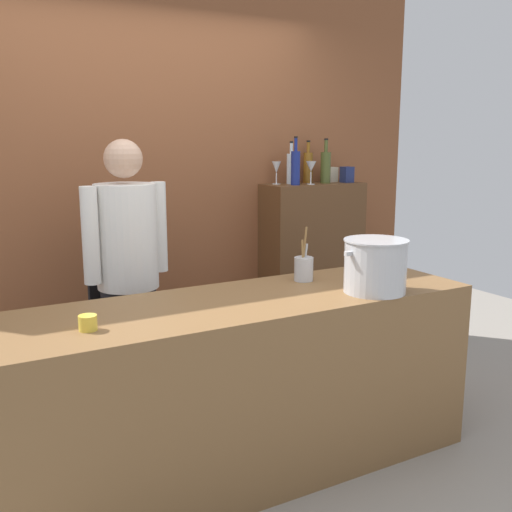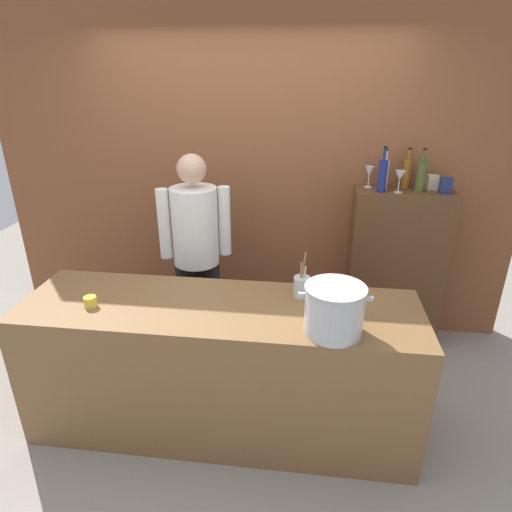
% 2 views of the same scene
% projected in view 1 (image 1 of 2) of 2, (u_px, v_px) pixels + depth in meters
% --- Properties ---
extents(ground_plane, '(8.00, 8.00, 0.00)m').
position_uv_depth(ground_plane, '(241.00, 469.00, 3.03)').
color(ground_plane, gray).
extents(brick_back_panel, '(4.40, 0.10, 3.00)m').
position_uv_depth(brick_back_panel, '(142.00, 163.00, 3.93)').
color(brick_back_panel, brown).
rests_on(brick_back_panel, ground_plane).
extents(prep_counter, '(2.41, 0.70, 0.90)m').
position_uv_depth(prep_counter, '(240.00, 387.00, 2.94)').
color(prep_counter, brown).
rests_on(prep_counter, ground_plane).
extents(bar_cabinet, '(0.76, 0.32, 1.33)m').
position_uv_depth(bar_cabinet, '(311.00, 271.00, 4.51)').
color(bar_cabinet, brown).
rests_on(bar_cabinet, ground_plane).
extents(chef, '(0.51, 0.39, 1.66)m').
position_uv_depth(chef, '(127.00, 265.00, 3.31)').
color(chef, black).
rests_on(chef, ground_plane).
extents(stockpot_large, '(0.38, 0.32, 0.27)m').
position_uv_depth(stockpot_large, '(375.00, 266.00, 2.97)').
color(stockpot_large, '#B7BABF').
rests_on(stockpot_large, prep_counter).
extents(utensil_crock, '(0.10, 0.10, 0.30)m').
position_uv_depth(utensil_crock, '(304.00, 268.00, 3.22)').
color(utensil_crock, '#B7BABF').
rests_on(utensil_crock, prep_counter).
extents(butter_jar, '(0.08, 0.08, 0.06)m').
position_uv_depth(butter_jar, '(88.00, 323.00, 2.40)').
color(butter_jar, yellow).
rests_on(butter_jar, prep_counter).
extents(wine_bottle_amber, '(0.07, 0.07, 0.31)m').
position_uv_depth(wine_bottle_amber, '(308.00, 167.00, 4.43)').
color(wine_bottle_amber, '#8C5919').
rests_on(wine_bottle_amber, bar_cabinet).
extents(wine_bottle_olive, '(0.08, 0.08, 0.33)m').
position_uv_depth(wine_bottle_olive, '(326.00, 166.00, 4.38)').
color(wine_bottle_olive, '#475123').
rests_on(wine_bottle_olive, bar_cabinet).
extents(wine_bottle_cobalt, '(0.07, 0.07, 0.34)m').
position_uv_depth(wine_bottle_cobalt, '(296.00, 167.00, 4.21)').
color(wine_bottle_cobalt, navy).
rests_on(wine_bottle_cobalt, bar_cabinet).
extents(wine_bottle_clear, '(0.07, 0.07, 0.31)m').
position_uv_depth(wine_bottle_clear, '(291.00, 168.00, 4.31)').
color(wine_bottle_clear, silver).
rests_on(wine_bottle_clear, bar_cabinet).
extents(wine_glass_wide, '(0.08, 0.08, 0.17)m').
position_uv_depth(wine_glass_wide, '(311.00, 167.00, 4.26)').
color(wine_glass_wide, silver).
rests_on(wine_glass_wide, bar_cabinet).
extents(wine_glass_short, '(0.07, 0.07, 0.17)m').
position_uv_depth(wine_glass_short, '(276.00, 168.00, 4.28)').
color(wine_glass_short, silver).
rests_on(wine_glass_short, bar_cabinet).
extents(spice_tin_cream, '(0.08, 0.08, 0.11)m').
position_uv_depth(spice_tin_cream, '(331.00, 174.00, 4.52)').
color(spice_tin_cream, beige).
rests_on(spice_tin_cream, bar_cabinet).
extents(spice_tin_navy, '(0.08, 0.08, 0.12)m').
position_uv_depth(spice_tin_navy, '(347.00, 175.00, 4.46)').
color(spice_tin_navy, navy).
rests_on(spice_tin_navy, bar_cabinet).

